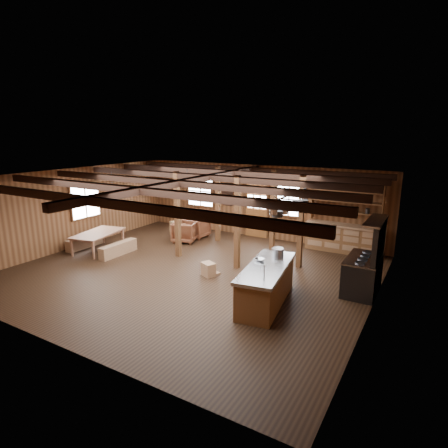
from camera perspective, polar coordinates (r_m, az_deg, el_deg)
The scene contains 22 objects.
room at distance 10.72m, azimuth -5.22°, elevation -0.28°, with size 10.04×9.04×2.84m.
ceiling_joists at distance 10.62m, azimuth -4.82°, elevation 6.63°, with size 9.80×8.82×0.18m.
timber_posts at distance 12.18m, azimuth 2.45°, elevation 1.48°, with size 3.95×2.35×2.80m.
back_door at distance 14.59m, azimuth 4.97°, elevation 1.42°, with size 1.02×0.08×2.15m.
window_back_left at distance 15.73m, azimuth -3.58°, elevation 5.02°, with size 1.32×0.06×1.32m.
window_back_right at distance 13.97m, azimuth 9.88°, elevation 3.72°, with size 1.02×0.06×1.32m.
window_left at distance 14.40m, azimuth -20.40°, elevation 3.35°, with size 0.14×1.24×1.32m.
notice_boards at distance 15.14m, azimuth -0.10°, elevation 4.85°, with size 1.08×0.03×0.90m.
back_counter at distance 13.37m, azimuth 17.76°, elevation -1.58°, with size 2.55×0.60×2.45m.
pendant_lamps at distance 12.70m, azimuth -11.02°, elevation 5.65°, with size 1.86×2.36×0.66m.
pot_rack at distance 9.43m, azimuth 10.63°, elevation 3.01°, with size 0.34×3.00×0.46m.
kitchen_island at distance 9.07m, azimuth 6.44°, elevation -9.12°, with size 1.25×2.60×1.20m.
step_stool at distance 10.76m, azimuth -2.40°, elevation -6.91°, with size 0.44×0.31×0.39m, color brown.
commercial_range at distance 10.20m, azimuth 20.68°, elevation -6.42°, with size 0.80×1.56×1.93m.
dining_table at distance 13.62m, azimuth -18.45°, elevation -2.57°, with size 1.85×1.03×0.65m, color #9A6246.
bench_wall at distance 14.21m, azimuth -20.42°, elevation -2.59°, with size 0.27×1.46×0.40m, color brown.
bench_aisle at distance 13.02m, azimuth -15.80°, elevation -3.68°, with size 0.28×1.48×0.41m, color brown.
armchair_a at distance 14.03m, azimuth -6.04°, elevation -1.21°, with size 0.82×0.84×0.77m, color brown.
armchair_b at distance 14.60m, azimuth -4.19°, elevation -0.54°, with size 0.83×0.86×0.78m, color brown.
armchair_c at distance 14.72m, azimuth -6.45°, elevation -0.75°, with size 0.68×0.70×0.64m, color olive.
counter_pot at distance 9.69m, azimuth 8.21°, elevation -4.19°, with size 0.30×0.30×0.18m, color #AEB0B5.
bowl at distance 9.22m, azimuth 5.45°, elevation -5.44°, with size 0.24×0.24×0.06m, color silver.
Camera 1 is at (6.05, -8.45, 4.00)m, focal length 30.00 mm.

